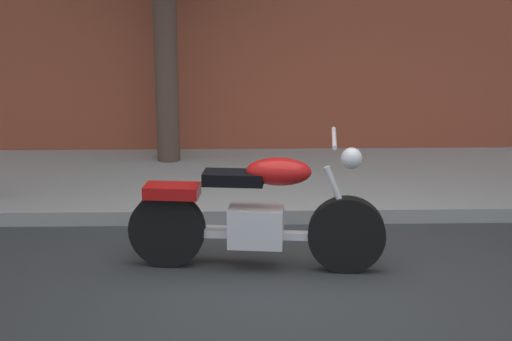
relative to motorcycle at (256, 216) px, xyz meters
name	(u,v)px	position (x,y,z in m)	size (l,w,h in m)	color
ground_plane	(291,279)	(0.27, -0.25, -0.45)	(60.00, 60.00, 0.00)	#303335
sidewalk	(274,181)	(0.27, 2.41, -0.38)	(23.89, 2.63, 0.14)	#949494
motorcycle	(256,216)	(0.00, 0.00, 0.00)	(2.08, 0.70, 1.12)	black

